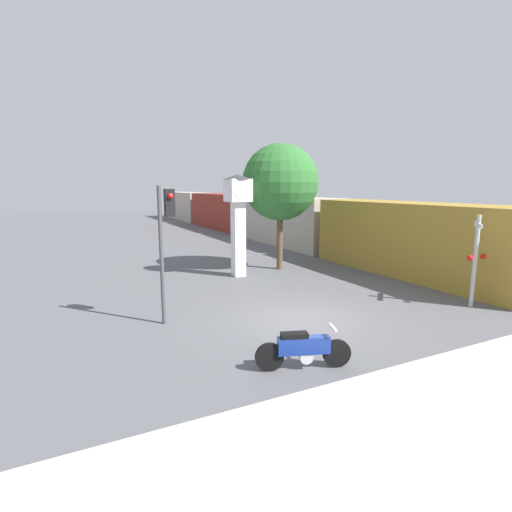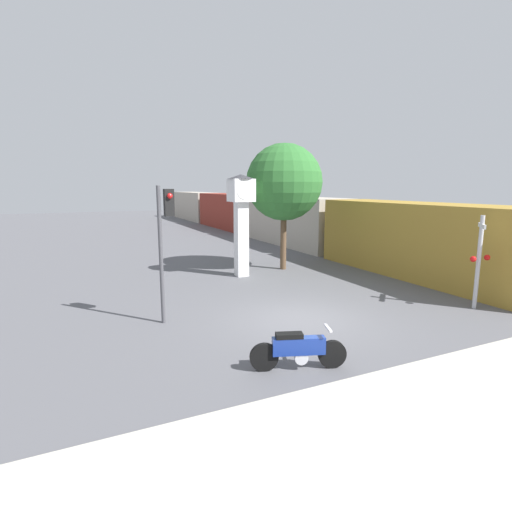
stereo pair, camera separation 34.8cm
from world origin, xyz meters
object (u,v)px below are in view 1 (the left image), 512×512
Objects in this scene: motorcycle at (303,349)px; traffic_light at (165,230)px; freight_train at (249,215)px; railroad_crossing_signal at (476,257)px; clock_tower at (238,209)px; street_tree at (280,183)px.

traffic_light is (-1.96, 4.50, 2.40)m from motorcycle.
freight_train reaches higher than railroad_crossing_signal.
traffic_light is (-12.09, -19.46, 1.17)m from freight_train.
traffic_light reaches higher than freight_train.
clock_tower is at bearing -117.41° from freight_train.
clock_tower is 16.35m from freight_train.
traffic_light is at bearing -121.86° from freight_train.
clock_tower is at bearing 123.26° from railroad_crossing_signal.
traffic_light is 1.30× the size of railroad_crossing_signal.
clock_tower is 1.12× the size of traffic_light.
clock_tower is (2.63, 9.50, 2.63)m from motorcycle.
freight_train is at bearing 62.59° from clock_tower.
street_tree is (-2.78, 8.61, 2.57)m from railroad_crossing_signal.
clock_tower reaches higher than railroad_crossing_signal.
clock_tower is 1.46× the size of railroad_crossing_signal.
street_tree reaches higher than clock_tower.
clock_tower reaches higher than freight_train.
railroad_crossing_signal is (-2.20, -22.53, 0.06)m from freight_train.
street_tree reaches higher than motorcycle.
freight_train is 14.82× the size of railroad_crossing_signal.
motorcycle is at bearing -112.92° from freight_train.
traffic_light reaches higher than motorcycle.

